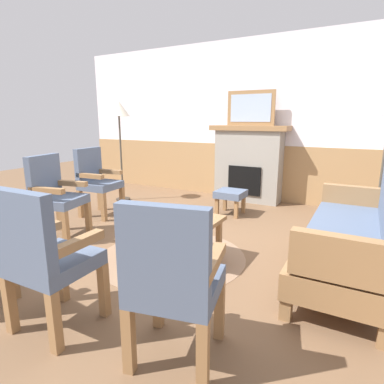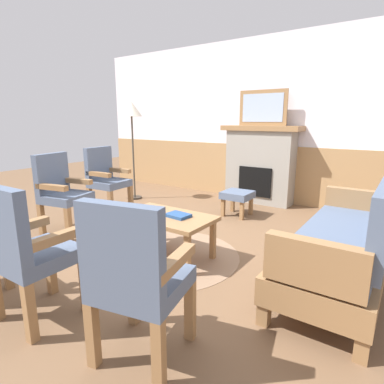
# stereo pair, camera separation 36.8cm
# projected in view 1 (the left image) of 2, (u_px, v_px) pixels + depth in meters

# --- Properties ---
(ground_plane) EXTENTS (14.00, 14.00, 0.00)m
(ground_plane) POSITION_uv_depth(u_px,v_px,m) (177.00, 246.00, 3.51)
(ground_plane) COLOR brown
(wall_back) EXTENTS (7.20, 0.14, 2.70)m
(wall_back) POSITION_uv_depth(u_px,v_px,m) (255.00, 123.00, 5.44)
(wall_back) COLOR white
(wall_back) RESTS_ON ground_plane
(fireplace) EXTENTS (1.30, 0.44, 1.28)m
(fireplace) POSITION_uv_depth(u_px,v_px,m) (248.00, 163.00, 5.37)
(fireplace) COLOR gray
(fireplace) RESTS_ON ground_plane
(framed_picture) EXTENTS (0.80, 0.04, 0.56)m
(framed_picture) POSITION_uv_depth(u_px,v_px,m) (251.00, 108.00, 5.17)
(framed_picture) COLOR olive
(framed_picture) RESTS_ON fireplace
(couch) EXTENTS (0.70, 1.80, 0.98)m
(couch) POSITION_uv_depth(u_px,v_px,m) (352.00, 237.00, 2.70)
(couch) COLOR olive
(couch) RESTS_ON ground_plane
(coffee_table) EXTENTS (0.96, 0.56, 0.44)m
(coffee_table) POSITION_uv_depth(u_px,v_px,m) (172.00, 221.00, 3.16)
(coffee_table) COLOR olive
(coffee_table) RESTS_ON ground_plane
(round_rug) EXTENTS (1.50, 1.50, 0.01)m
(round_rug) POSITION_uv_depth(u_px,v_px,m) (172.00, 256.00, 3.24)
(round_rug) COLOR #896B51
(round_rug) RESTS_ON ground_plane
(book_on_table) EXTENTS (0.24, 0.19, 0.03)m
(book_on_table) POSITION_uv_depth(u_px,v_px,m) (185.00, 216.00, 3.10)
(book_on_table) COLOR navy
(book_on_table) RESTS_ON coffee_table
(footstool) EXTENTS (0.40, 0.40, 0.36)m
(footstool) POSITION_uv_depth(u_px,v_px,m) (231.00, 195.00, 4.65)
(footstool) COLOR olive
(footstool) RESTS_ON ground_plane
(armchair_near_fireplace) EXTENTS (0.51, 0.51, 0.98)m
(armchair_near_fireplace) POSITION_uv_depth(u_px,v_px,m) (96.00, 179.00, 4.57)
(armchair_near_fireplace) COLOR olive
(armchair_near_fireplace) RESTS_ON ground_plane
(armchair_by_window_left) EXTENTS (0.57, 0.57, 0.98)m
(armchair_by_window_left) POSITION_uv_depth(u_px,v_px,m) (55.00, 193.00, 3.69)
(armchair_by_window_left) COLOR olive
(armchair_by_window_left) RESTS_ON ground_plane
(armchair_front_center) EXTENTS (0.49, 0.49, 0.98)m
(armchair_front_center) POSITION_uv_depth(u_px,v_px,m) (45.00, 254.00, 2.01)
(armchair_front_center) COLOR olive
(armchair_front_center) RESTS_ON ground_plane
(armchair_corner_left) EXTENTS (0.57, 0.57, 0.98)m
(armchair_corner_left) POSITION_uv_depth(u_px,v_px,m) (172.00, 277.00, 1.72)
(armchair_corner_left) COLOR olive
(armchair_corner_left) RESTS_ON ground_plane
(floor_lamp_by_chairs) EXTENTS (0.36, 0.36, 1.68)m
(floor_lamp_by_chairs) POSITION_uv_depth(u_px,v_px,m) (119.00, 115.00, 5.21)
(floor_lamp_by_chairs) COLOR #332D28
(floor_lamp_by_chairs) RESTS_ON ground_plane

